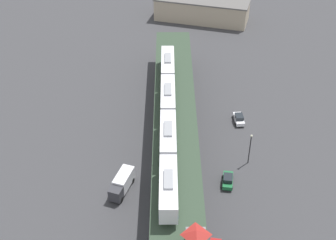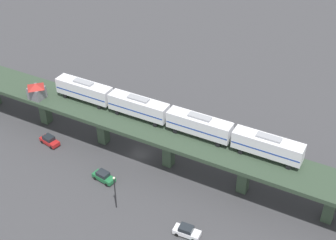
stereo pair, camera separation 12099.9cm
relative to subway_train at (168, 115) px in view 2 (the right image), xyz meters
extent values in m
plane|color=#38383A|center=(2.59, -5.17, -10.28)|extent=(400.00, 400.00, 0.00)
cube|color=#2C3D2C|center=(2.59, -5.17, -2.94)|extent=(28.25, 91.62, 0.80)
cube|color=#384C38|center=(7.71, -28.11, -6.81)|extent=(2.15, 2.15, 6.94)
cube|color=#384C38|center=(4.44, -13.47, -6.81)|extent=(2.15, 2.15, 6.94)
cube|color=#384C38|center=(1.17, 1.17, -6.81)|extent=(2.15, 2.15, 6.94)
cube|color=#384C38|center=(-2.10, 15.81, -6.81)|extent=(2.15, 2.15, 6.94)
cube|color=#384C38|center=(-5.36, 30.45, -6.81)|extent=(2.15, 2.15, 6.94)
cube|color=silver|center=(4.12, -18.45, 0.00)|extent=(5.35, 12.32, 3.10)
cube|color=navy|center=(4.12, -18.45, -0.30)|extent=(5.33, 12.10, 0.24)
cube|color=gray|center=(4.12, -18.45, 1.73)|extent=(2.28, 4.40, 0.36)
cylinder|color=black|center=(3.87, -22.80, -2.12)|extent=(0.40, 0.87, 0.84)
cylinder|color=black|center=(6.19, -22.29, -2.12)|extent=(0.40, 0.87, 0.84)
cylinder|color=black|center=(2.04, -14.61, -2.12)|extent=(0.40, 0.87, 0.84)
cylinder|color=black|center=(4.36, -14.09, -2.12)|extent=(0.40, 0.87, 0.84)
cube|color=silver|center=(1.37, -6.15, 0.00)|extent=(5.35, 12.32, 3.10)
cube|color=navy|center=(1.37, -6.15, -0.30)|extent=(5.33, 12.10, 0.24)
cube|color=gray|center=(1.37, -6.15, 1.73)|extent=(2.28, 4.40, 0.36)
cylinder|color=black|center=(1.13, -10.51, -2.12)|extent=(0.40, 0.87, 0.84)
cylinder|color=black|center=(3.45, -9.99, -2.12)|extent=(0.40, 0.87, 0.84)
cylinder|color=black|center=(-0.70, -2.31, -2.12)|extent=(0.40, 0.87, 0.84)
cylinder|color=black|center=(1.62, -1.79, -2.12)|extent=(0.40, 0.87, 0.84)
cube|color=silver|center=(-1.37, 6.15, 0.00)|extent=(5.35, 12.32, 3.10)
cube|color=navy|center=(-1.37, 6.15, -0.30)|extent=(5.33, 12.10, 0.24)
cube|color=gray|center=(-1.37, 6.15, 1.73)|extent=(2.28, 4.40, 0.36)
cylinder|color=black|center=(-1.62, 1.79, -2.12)|extent=(0.40, 0.87, 0.84)
cylinder|color=black|center=(0.70, 2.31, -2.12)|extent=(0.40, 0.87, 0.84)
cylinder|color=black|center=(-3.45, 9.99, -2.12)|extent=(0.40, 0.87, 0.84)
cylinder|color=black|center=(-1.13, 10.51, -2.12)|extent=(0.40, 0.87, 0.84)
cube|color=silver|center=(-4.12, 18.45, 0.00)|extent=(5.35, 12.32, 3.10)
cube|color=navy|center=(-4.12, 18.45, -0.30)|extent=(5.33, 12.10, 0.24)
cube|color=gray|center=(-4.12, 18.45, 1.73)|extent=(2.28, 4.40, 0.36)
cylinder|color=black|center=(-4.36, 14.09, -2.12)|extent=(0.40, 0.87, 0.84)
cylinder|color=black|center=(-2.04, 14.61, -2.12)|extent=(0.40, 0.87, 0.84)
cylinder|color=black|center=(-6.19, 22.29, -2.12)|extent=(0.40, 0.87, 0.84)
cylinder|color=black|center=(-3.87, 22.80, -2.12)|extent=(0.40, 0.87, 0.84)
cube|color=slate|center=(9.81, -26.52, -1.29)|extent=(3.34, 3.34, 2.50)
pyramid|color=maroon|center=(9.81, -26.52, 0.41)|extent=(3.84, 3.84, 0.90)
cube|color=silver|center=(12.56, 14.91, -9.55)|extent=(2.99, 4.73, 0.80)
cube|color=#1E2328|center=(12.61, 14.76, -8.77)|extent=(2.20, 2.58, 0.76)
cylinder|color=black|center=(12.16, 13.29, -9.95)|extent=(0.42, 0.70, 0.66)
cylinder|color=black|center=(13.79, 13.78, -9.95)|extent=(0.42, 0.70, 0.66)
cylinder|color=black|center=(11.33, 16.03, -9.95)|extent=(0.42, 0.70, 0.66)
cylinder|color=black|center=(12.97, 16.52, -9.95)|extent=(0.42, 0.70, 0.66)
cube|color=#AD1E1E|center=(12.19, -21.15, -9.55)|extent=(1.92, 4.45, 0.80)
cube|color=#1E2328|center=(12.20, -21.30, -8.77)|extent=(1.70, 2.24, 0.76)
cylinder|color=black|center=(11.38, -22.60, -9.95)|extent=(0.26, 0.67, 0.66)
cylinder|color=black|center=(13.09, -22.56, -9.95)|extent=(0.26, 0.67, 0.66)
cylinder|color=black|center=(11.30, -19.74, -9.95)|extent=(0.26, 0.67, 0.66)
cylinder|color=black|center=(13.01, -19.70, -9.95)|extent=(0.26, 0.67, 0.66)
cube|color=#1E6638|center=(12.42, -4.84, -9.55)|extent=(2.11, 4.52, 0.80)
cube|color=#1E2328|center=(12.43, -4.99, -8.77)|extent=(1.79, 2.31, 0.76)
cylinder|color=black|center=(11.67, -6.33, -9.95)|extent=(0.29, 0.68, 0.66)
cylinder|color=black|center=(13.37, -6.20, -9.95)|extent=(0.29, 0.68, 0.66)
cylinder|color=black|center=(11.46, -3.48, -9.95)|extent=(0.29, 0.68, 0.66)
cylinder|color=black|center=(13.17, -3.35, -9.95)|extent=(0.29, 0.68, 0.66)
cube|color=#333338|center=(-6.49, -13.44, -8.63)|extent=(2.41, 2.23, 2.30)
cube|color=silver|center=(-6.09, -9.86, -8.43)|extent=(2.86, 5.42, 2.70)
cylinder|color=black|center=(-7.47, -13.33, -9.78)|extent=(0.46, 1.03, 1.00)
cylinder|color=black|center=(-5.50, -13.55, -9.78)|extent=(0.46, 1.03, 1.00)
cylinder|color=black|center=(-6.95, -8.19, -9.78)|extent=(0.46, 1.03, 1.00)
cylinder|color=black|center=(-4.89, -8.42, -9.78)|extent=(0.46, 1.03, 1.00)
cylinder|color=black|center=(15.66, 1.81, -7.03)|extent=(0.20, 0.20, 6.50)
sphere|color=beige|center=(15.66, 1.81, -3.56)|extent=(0.44, 0.44, 0.44)
camera|label=1|loc=(15.14, -68.77, 50.88)|focal=50.00mm
camera|label=2|loc=(53.15, 46.07, 48.22)|focal=50.00mm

